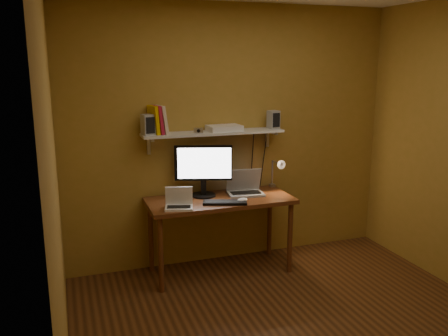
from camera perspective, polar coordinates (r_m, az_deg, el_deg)
name	(u,v)px	position (r m, az deg, el deg)	size (l,w,h in m)	color
room	(310,169)	(3.39, 10.31, -0.14)	(3.44, 3.24, 2.64)	brown
desk	(220,207)	(4.59, -0.47, -4.72)	(1.40, 0.60, 0.75)	maroon
wall_shelf	(214,133)	(4.61, -1.26, 4.22)	(1.40, 0.25, 0.21)	silver
monitor	(203,168)	(4.58, -2.49, 0.00)	(0.54, 0.29, 0.50)	black
laptop	(245,187)	(4.72, 2.51, -2.33)	(0.37, 0.29, 0.25)	#999CA2
netbook	(179,202)	(4.29, -5.44, -4.12)	(0.28, 0.24, 0.19)	white
keyboard	(225,202)	(4.41, 0.11, -4.16)	(0.41, 0.14, 0.02)	black
mouse	(242,200)	(4.46, 2.23, -3.86)	(0.11, 0.07, 0.04)	white
desk_lamp	(277,170)	(4.87, 6.42, -0.20)	(0.09, 0.23, 0.38)	silver
speaker_left	(148,125)	(4.43, -9.14, 5.17)	(0.11, 0.11, 0.19)	#999CA2
speaker_right	(273,120)	(4.83, 5.96, 5.82)	(0.10, 0.10, 0.18)	#999CA2
books	(158,120)	(4.47, -8.00, 5.75)	(0.18, 0.19, 0.27)	#D19F00
shelf_camera	(198,131)	(4.49, -3.09, 4.51)	(0.09, 0.05, 0.05)	silver
router	(224,128)	(4.65, 0.03, 4.83)	(0.33, 0.22, 0.05)	white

